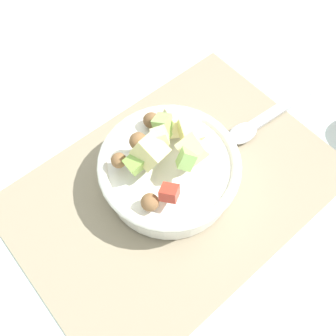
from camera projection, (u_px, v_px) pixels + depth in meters
name	position (u px, v px, depth m)	size (l,w,h in m)	color
ground_plane	(175.00, 188.00, 0.59)	(2.40, 2.40, 0.00)	silver
placemat	(175.00, 188.00, 0.59)	(0.49, 0.34, 0.01)	gray
salad_bowl	(168.00, 169.00, 0.56)	(0.21, 0.21, 0.12)	white
serving_spoon	(262.00, 120.00, 0.64)	(0.22, 0.04, 0.01)	#B7B7BC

